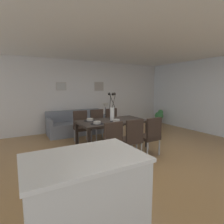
{
  "coord_description": "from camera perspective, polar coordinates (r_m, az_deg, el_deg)",
  "views": [
    {
      "loc": [
        -2.29,
        -3.23,
        1.6
      ],
      "look_at": [
        -0.03,
        0.82,
        0.96
      ],
      "focal_mm": 28.42,
      "sensor_mm": 36.0,
      "label": 1
    }
  ],
  "objects": [
    {
      "name": "bowl_near_right",
      "position": [
        4.66,
        -7.1,
        -2.39
      ],
      "size": [
        0.17,
        0.17,
        0.07
      ],
      "color": "#B2ADA3",
      "rests_on": "dining_table"
    },
    {
      "name": "bowl_far_left",
      "position": [
        4.5,
        1.43,
        -2.68
      ],
      "size": [
        0.17,
        0.17,
        0.07
      ],
      "color": "#B2ADA3",
      "rests_on": "dining_table"
    },
    {
      "name": "kitchen_island",
      "position": [
        2.07,
        -8.59,
        -25.7
      ],
      "size": [
        1.19,
        0.8,
        0.92
      ],
      "color": "silver",
      "rests_on": "ground"
    },
    {
      "name": "framed_picture_left",
      "position": [
        6.59,
        -16.03,
        7.96
      ],
      "size": [
        0.35,
        0.03,
        0.28
      ],
      "color": "#B2ADA3"
    },
    {
      "name": "back_wall_panel",
      "position": [
        6.88,
        -9.78,
        5.2
      ],
      "size": [
        9.0,
        0.1,
        2.6
      ],
      "primitive_type": "cube",
      "color": "silver",
      "rests_on": "ground"
    },
    {
      "name": "bowl_near_left",
      "position": [
        4.26,
        -4.85,
        -3.32
      ],
      "size": [
        0.17,
        0.17,
        0.07
      ],
      "color": "#B2ADA3",
      "rests_on": "dining_table"
    },
    {
      "name": "side_table",
      "position": [
        6.78,
        -2.08,
        -3.59
      ],
      "size": [
        0.36,
        0.36,
        0.52
      ],
      "primitive_type": "cube",
      "color": "#33261E",
      "rests_on": "ground"
    },
    {
      "name": "potted_plant",
      "position": [
        7.89,
        14.96,
        -1.41
      ],
      "size": [
        0.36,
        0.36,
        0.67
      ],
      "color": "brown",
      "rests_on": "ground"
    },
    {
      "name": "dining_chair_mid_right",
      "position": [
        5.79,
        0.37,
        -3.02
      ],
      "size": [
        0.47,
        0.47,
        0.92
      ],
      "color": "#33261E",
      "rests_on": "ground"
    },
    {
      "name": "placemat_near_left",
      "position": [
        4.27,
        -4.84,
        -3.81
      ],
      "size": [
        0.32,
        0.32,
        0.01
      ],
      "primitive_type": "cylinder",
      "color": "black",
      "rests_on": "dining_table"
    },
    {
      "name": "placemat_far_left",
      "position": [
        4.51,
        1.42,
        -3.15
      ],
      "size": [
        0.32,
        0.32,
        0.01
      ],
      "primitive_type": "cylinder",
      "color": "black",
      "rests_on": "dining_table"
    },
    {
      "name": "dining_table",
      "position": [
        4.72,
        0.05,
        -3.62
      ],
      "size": [
        1.8,
        0.99,
        0.74
      ],
      "color": "black",
      "rests_on": "ground"
    },
    {
      "name": "ceiling_panel",
      "position": [
        4.42,
        3.17,
        21.41
      ],
      "size": [
        9.0,
        7.2,
        0.08
      ],
      "primitive_type": "cube",
      "color": "white"
    },
    {
      "name": "placemat_near_right",
      "position": [
        4.67,
        -7.09,
        -2.84
      ],
      "size": [
        0.32,
        0.32,
        0.01
      ],
      "primitive_type": "cylinder",
      "color": "black",
      "rests_on": "dining_table"
    },
    {
      "name": "dining_chair_mid_left",
      "position": [
        4.31,
        12.26,
        -7.02
      ],
      "size": [
        0.46,
        0.46,
        0.92
      ],
      "color": "#33261E",
      "rests_on": "ground"
    },
    {
      "name": "dining_chair_far_left",
      "position": [
        4.01,
        6.37,
        -8.01
      ],
      "size": [
        0.45,
        0.45,
        0.92
      ],
      "color": "#33261E",
      "rests_on": "ground"
    },
    {
      "name": "dining_chair_far_right",
      "position": [
        5.56,
        -4.4,
        -3.5
      ],
      "size": [
        0.44,
        0.44,
        0.92
      ],
      "color": "#33261E",
      "rests_on": "ground"
    },
    {
      "name": "dining_chair_near_left",
      "position": [
        3.72,
        -0.45,
        -9.22
      ],
      "size": [
        0.47,
        0.47,
        0.92
      ],
      "color": "#33261E",
      "rests_on": "ground"
    },
    {
      "name": "dining_chair_near_right",
      "position": [
        5.34,
        -9.77,
        -4.08
      ],
      "size": [
        0.46,
        0.46,
        0.92
      ],
      "color": "#33261E",
      "rests_on": "ground"
    },
    {
      "name": "ground_plane",
      "position": [
        4.27,
        5.86,
        -14.23
      ],
      "size": [
        9.0,
        9.0,
        0.0
      ],
      "primitive_type": "plane",
      "color": "olive"
    },
    {
      "name": "sofa",
      "position": [
        6.36,
        -11.24,
        -4.32
      ],
      "size": [
        1.97,
        0.84,
        0.8
      ],
      "color": "slate",
      "rests_on": "ground"
    },
    {
      "name": "side_window_wall",
      "position": [
        6.97,
        29.41,
        4.34
      ],
      "size": [
        0.1,
        6.3,
        2.6
      ],
      "primitive_type": "cube",
      "color": "white",
      "rests_on": "ground"
    },
    {
      "name": "framed_picture_center",
      "position": [
        7.08,
        -4.21,
        8.21
      ],
      "size": [
        0.4,
        0.03,
        0.36
      ],
      "color": "#B2ADA3"
    },
    {
      "name": "table_lamp",
      "position": [
        6.69,
        -2.11,
        1.74
      ],
      "size": [
        0.22,
        0.22,
        0.51
      ],
      "color": "#4C4C51",
      "rests_on": "side_table"
    },
    {
      "name": "centerpiece_vase",
      "position": [
        4.66,
        0.05,
        0.69
      ],
      "size": [
        0.21,
        0.23,
        0.73
      ],
      "color": "white",
      "rests_on": "dining_table"
    }
  ]
}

